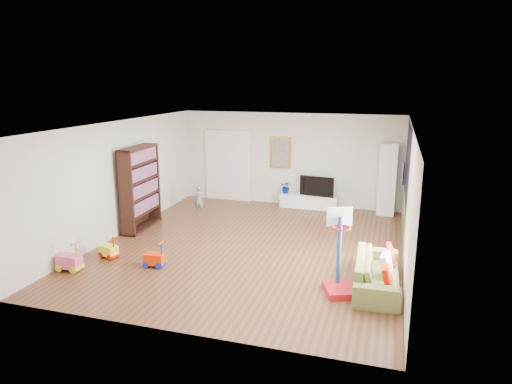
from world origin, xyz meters
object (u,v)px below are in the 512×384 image
(sofa, at_px, (377,272))
(basketball_hoop, at_px, (342,252))
(bookshelf, at_px, (140,188))
(media_console, at_px, (309,201))

(sofa, xyz_separation_m, basketball_hoop, (-0.60, -0.43, 0.46))
(sofa, relative_size, basketball_hoop, 1.31)
(bookshelf, xyz_separation_m, sofa, (5.78, -1.76, -0.74))
(bookshelf, distance_m, sofa, 6.08)
(sofa, bearing_deg, basketball_hoop, 123.56)
(basketball_hoop, bearing_deg, media_console, 85.16)
(bookshelf, bearing_deg, sofa, -19.12)
(media_console, height_order, sofa, sofa)
(bookshelf, xyz_separation_m, basketball_hoop, (5.17, -2.18, -0.28))
(media_console, relative_size, bookshelf, 0.80)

